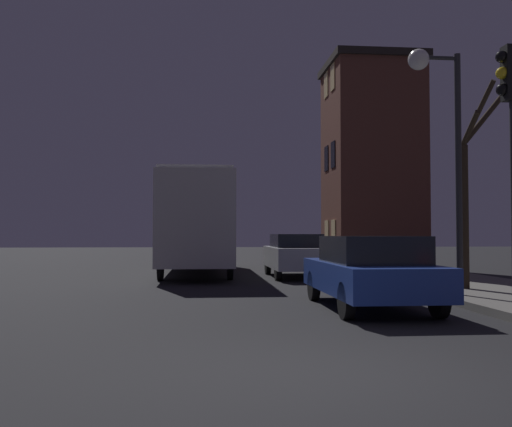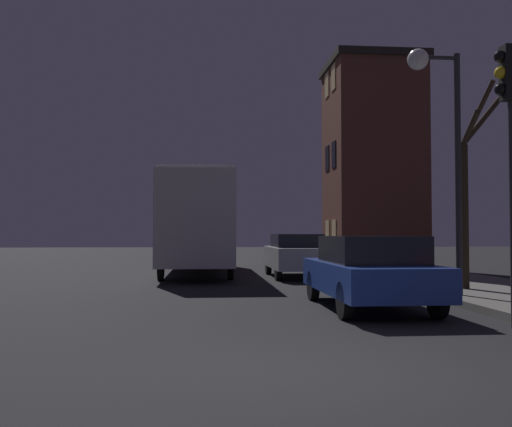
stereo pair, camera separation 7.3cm
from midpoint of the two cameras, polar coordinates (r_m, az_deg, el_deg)
ground_plane at (r=6.41m, az=7.94°, el=-15.65°), size 120.00×120.00×0.00m
brick_building at (r=25.19m, az=11.67°, el=5.02°), size 3.92×4.02×8.84m
streetlamp at (r=13.55m, az=17.91°, el=9.36°), size 1.20×0.47×5.49m
traffic_light at (r=10.20m, az=24.26°, el=8.05°), size 0.43×0.24×4.57m
bare_tree at (r=15.10m, az=20.47°, el=1.89°), size 1.34×1.21×5.00m
bus at (r=22.38m, az=-5.79°, el=-0.44°), size 2.46×11.06×3.60m
car_near_lane at (r=11.81m, az=11.37°, el=-5.58°), size 1.87×4.55×1.47m
car_mid_lane at (r=20.00m, az=4.05°, el=-4.08°), size 1.74×4.43×1.51m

